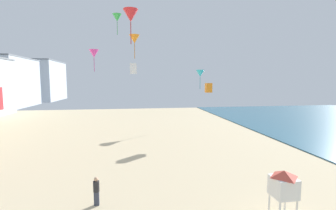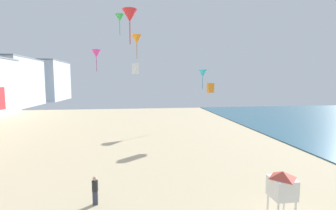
{
  "view_description": "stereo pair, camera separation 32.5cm",
  "coord_description": "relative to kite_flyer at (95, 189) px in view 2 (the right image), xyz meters",
  "views": [
    {
      "loc": [
        1.7,
        -0.43,
        6.97
      ],
      "look_at": [
        4.34,
        17.32,
        5.16
      ],
      "focal_mm": 25.24,
      "sensor_mm": 36.0,
      "label": 1
    },
    {
      "loc": [
        2.02,
        -0.48,
        6.97
      ],
      "look_at": [
        4.34,
        17.32,
        5.16
      ],
      "focal_mm": 25.24,
      "sensor_mm": 36.0,
      "label": 2
    }
  ],
  "objects": [
    {
      "name": "boardwalk_hotel_distant",
      "position": [
        -31.53,
        78.56,
        6.22
      ],
      "size": [
        14.1,
        20.17,
        14.27
      ],
      "color": "#ADB7C1",
      "rests_on": "ground"
    },
    {
      "name": "kite_flyer",
      "position": [
        0.0,
        0.0,
        0.0
      ],
      "size": [
        0.34,
        0.34,
        1.64
      ],
      "rotation": [
        0.0,
        0.0,
        3.78
      ],
      "color": "#383D4C",
      "rests_on": "ground"
    },
    {
      "name": "kite_red_delta",
      "position": [
        2.04,
        1.58,
        9.96
      ],
      "size": [
        0.9,
        0.9,
        2.05
      ],
      "color": "red"
    },
    {
      "name": "kite_cyan_delta",
      "position": [
        13.1,
        24.75,
        7.34
      ],
      "size": [
        1.38,
        1.38,
        3.15
      ],
      "color": "#2DB7CC"
    },
    {
      "name": "lifeguard_stand",
      "position": [
        9.51,
        -2.78,
        0.92
      ],
      "size": [
        1.1,
        1.1,
        2.55
      ],
      "rotation": [
        0.0,
        0.0,
        0.09
      ],
      "color": "white",
      "rests_on": "ground"
    },
    {
      "name": "kite_orange_box",
      "position": [
        11.68,
        15.95,
        5.21
      ],
      "size": [
        0.76,
        0.76,
        1.2
      ],
      "color": "orange"
    },
    {
      "name": "kite_magenta_delta",
      "position": [
        -3.08,
        20.68,
        9.8
      ],
      "size": [
        1.31,
        1.31,
        2.97
      ],
      "color": "#DB3D9E"
    },
    {
      "name": "kite_green_delta",
      "position": [
        -0.21,
        26.2,
        16.06
      ],
      "size": [
        1.42,
        1.42,
        3.22
      ],
      "color": "green"
    },
    {
      "name": "boardwalk_hotel_far",
      "position": [
        -31.53,
        55.86,
        5.74
      ],
      "size": [
        11.06,
        18.57,
        13.31
      ],
      "color": "#ADB7C1",
      "rests_on": "ground"
    },
    {
      "name": "kite_orange_delta",
      "position": [
        2.45,
        23.01,
        12.26
      ],
      "size": [
        1.53,
        1.53,
        3.49
      ],
      "color": "orange"
    },
    {
      "name": "kite_white_box",
      "position": [
        2.2,
        18.91,
        7.74
      ],
      "size": [
        0.87,
        0.87,
        1.37
      ],
      "color": "white"
    }
  ]
}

